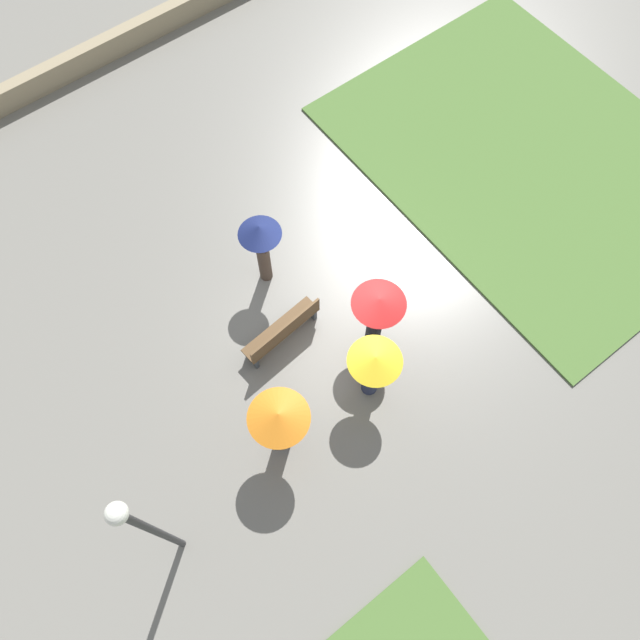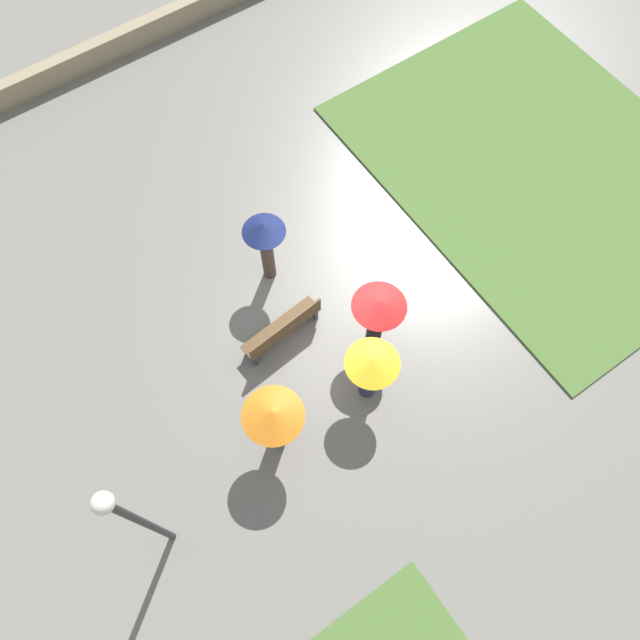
% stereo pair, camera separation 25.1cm
% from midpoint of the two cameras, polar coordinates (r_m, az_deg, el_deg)
% --- Properties ---
extents(ground_plane, '(90.00, 90.00, 0.00)m').
position_cam_midpoint_polar(ground_plane, '(13.84, 0.70, 0.53)').
color(ground_plane, slate).
extents(lawn_patch_near, '(7.26, 9.57, 0.06)m').
position_cam_midpoint_polar(lawn_patch_near, '(16.93, 18.37, 13.87)').
color(lawn_patch_near, '#4C7033').
rests_on(lawn_patch_near, ground_plane).
extents(parapet_wall, '(45.00, 0.35, 0.65)m').
position_cam_midpoint_polar(parapet_wall, '(19.24, -19.07, 22.55)').
color(parapet_wall, gray).
rests_on(parapet_wall, ground_plane).
extents(park_bench, '(1.90, 0.60, 0.90)m').
position_cam_midpoint_polar(park_bench, '(13.18, -3.96, -1.01)').
color(park_bench, brown).
rests_on(park_bench, ground_plane).
extents(lamp_post, '(0.32, 0.32, 4.40)m').
position_cam_midpoint_polar(lamp_post, '(10.13, -16.45, -17.66)').
color(lamp_post, '#2D2D30').
rests_on(lamp_post, ground_plane).
extents(crowd_person_orange, '(1.16, 1.16, 1.90)m').
position_cam_midpoint_polar(crowd_person_orange, '(11.56, -4.34, -9.26)').
color(crowd_person_orange, '#282D47').
rests_on(crowd_person_orange, ground_plane).
extents(crowd_person_red, '(1.10, 1.10, 1.85)m').
position_cam_midpoint_polar(crowd_person_red, '(12.42, 4.70, 0.87)').
color(crowd_person_red, black).
rests_on(crowd_person_red, ground_plane).
extents(crowd_person_navy, '(0.91, 0.91, 2.04)m').
position_cam_midpoint_polar(crowd_person_navy, '(13.05, -5.98, 7.21)').
color(crowd_person_navy, '#47382D').
rests_on(crowd_person_navy, ground_plane).
extents(crowd_person_yellow, '(1.07, 1.07, 1.76)m').
position_cam_midpoint_polar(crowd_person_yellow, '(12.05, 4.32, -4.30)').
color(crowd_person_yellow, '#282D47').
rests_on(crowd_person_yellow, ground_plane).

